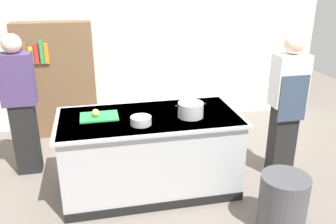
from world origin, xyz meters
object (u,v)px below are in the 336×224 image
at_px(trash_bin, 283,202).
at_px(person_chef, 287,104).
at_px(stock_pot, 191,110).
at_px(person_guest, 21,103).
at_px(mixing_bowl, 141,121).
at_px(bookshelf, 57,80).
at_px(onion, 96,113).

height_order(trash_bin, person_chef, person_chef).
relative_size(stock_pot, person_guest, 0.20).
bearing_deg(person_guest, mixing_bowl, 51.88).
bearing_deg(person_chef, trash_bin, 149.37).
relative_size(mixing_bowl, person_guest, 0.12).
bearing_deg(person_guest, trash_bin, 54.00).
relative_size(person_chef, bookshelf, 1.01).
bearing_deg(trash_bin, stock_pot, 130.11).
height_order(stock_pot, bookshelf, bookshelf).
distance_m(stock_pot, bookshelf, 2.44).
bearing_deg(bookshelf, stock_pot, -51.50).
distance_m(person_chef, person_guest, 3.12).
height_order(onion, trash_bin, onion).
height_order(mixing_bowl, person_chef, person_chef).
relative_size(stock_pot, bookshelf, 0.20).
bearing_deg(person_chef, onion, 85.15).
bearing_deg(bookshelf, onion, -73.29).
xyz_separation_m(stock_pot, person_guest, (-1.85, 0.81, -0.07)).
bearing_deg(mixing_bowl, person_chef, 6.57).
bearing_deg(person_chef, person_guest, 73.65).
distance_m(stock_pot, person_guest, 2.02).
xyz_separation_m(onion, trash_bin, (1.70, -1.00, -0.68)).
xyz_separation_m(mixing_bowl, trash_bin, (1.25, -0.74, -0.66)).
distance_m(onion, trash_bin, 2.08).
relative_size(mixing_bowl, person_chef, 0.12).
height_order(mixing_bowl, person_guest, person_guest).
relative_size(onion, mixing_bowl, 0.39).
height_order(onion, stock_pot, stock_pot).
distance_m(onion, mixing_bowl, 0.52).
relative_size(stock_pot, trash_bin, 0.60).
distance_m(trash_bin, person_chef, 1.23).
relative_size(person_guest, bookshelf, 1.01).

